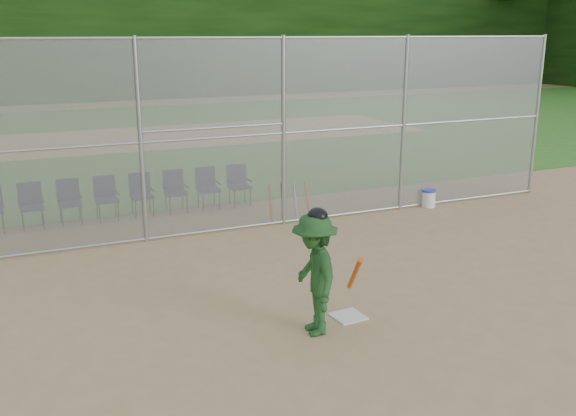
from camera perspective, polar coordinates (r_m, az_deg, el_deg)
name	(u,v)px	position (r m, az deg, el deg)	size (l,w,h in m)	color
ground	(358,324)	(9.45, 6.24, -10.18)	(100.00, 100.00, 0.00)	tan
grass_strip	(128,139)	(26.02, -14.00, 6.00)	(100.00, 100.00, 0.00)	#2E6C20
dirt_patch_far	(128,139)	(26.02, -14.00, 6.00)	(24.00, 24.00, 0.00)	tan
backstop_fence	(239,133)	(13.23, -4.41, 6.70)	(16.09, 0.09, 4.00)	gray
home_plate	(348,316)	(9.63, 5.37, -9.55)	(0.44, 0.44, 0.02)	silver
batter_at_plate	(315,274)	(8.81, 2.38, -5.84)	(0.92, 1.32, 1.81)	#1D491E
water_cooler	(429,198)	(15.72, 12.40, 0.87)	(0.33, 0.33, 0.42)	white
spare_bats	(289,202)	(14.22, 0.11, 0.56)	(0.96, 0.31, 0.85)	#D84C14
chair_1	(31,206)	(14.67, -21.85, 0.14)	(0.54, 0.52, 0.96)	#10183D
chair_2	(70,202)	(14.71, -18.82, 0.47)	(0.54, 0.52, 0.96)	#10183D
chair_3	(107,199)	(14.79, -15.81, 0.79)	(0.54, 0.52, 0.96)	#10183D
chair_4	(142,195)	(14.91, -12.85, 1.11)	(0.54, 0.52, 0.96)	#10183D
chair_5	(176,192)	(15.06, -9.93, 1.42)	(0.54, 0.52, 0.96)	#10183D
chair_6	(208,189)	(15.26, -7.09, 1.71)	(0.54, 0.52, 0.96)	#10183D
chair_7	(240,186)	(15.50, -4.32, 2.00)	(0.54, 0.52, 0.96)	#10183D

